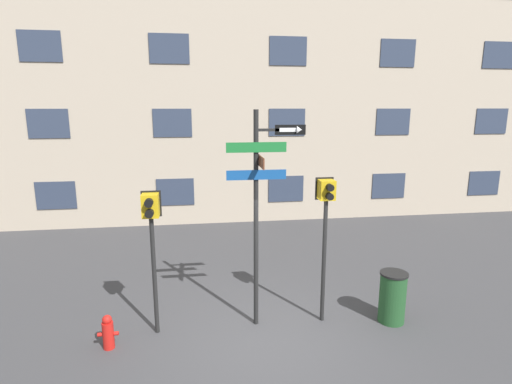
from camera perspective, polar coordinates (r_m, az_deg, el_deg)
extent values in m
plane|color=#38383A|center=(7.67, 1.69, -20.79)|extent=(60.00, 60.00, 0.00)
cube|color=tan|center=(14.56, -3.85, 19.45)|extent=(24.00, 0.60, 12.07)
cube|color=#2D384C|center=(15.19, -26.68, -0.44)|extent=(1.30, 0.03, 0.95)
cube|color=#2D384C|center=(14.41, -11.44, 0.00)|extent=(1.30, 0.03, 0.95)
cube|color=#2D384C|center=(14.71, 4.30, 0.46)|extent=(1.30, 0.03, 0.95)
cube|color=#2D384C|center=(16.04, 18.40, 0.84)|extent=(1.30, 0.03, 0.95)
cube|color=#2D384C|center=(18.17, 29.77, 1.12)|extent=(1.30, 0.03, 0.95)
cube|color=#2D384C|center=(14.91, -27.56, 8.66)|extent=(1.30, 0.03, 0.95)
cube|color=#2D384C|center=(14.11, -11.85, 9.63)|extent=(1.30, 0.03, 0.95)
cube|color=#2D384C|center=(14.42, 4.45, 9.90)|extent=(1.30, 0.03, 0.95)
cube|color=#2D384C|center=(15.78, 18.99, 9.47)|extent=(1.30, 0.03, 0.95)
cube|color=#2D384C|center=(17.94, 30.58, 8.70)|extent=(1.30, 0.03, 0.95)
cube|color=#2D384C|center=(15.01, -28.49, 17.86)|extent=(1.30, 0.03, 0.95)
cube|color=#2D384C|center=(14.22, -12.29, 19.39)|extent=(1.30, 0.03, 0.95)
cube|color=#2D384C|center=(14.53, 4.62, 19.45)|extent=(1.30, 0.03, 0.95)
cube|color=#2D384C|center=(15.88, 19.61, 18.19)|extent=(1.30, 0.03, 0.95)
cube|color=#2D384C|center=(18.03, 31.44, 16.35)|extent=(1.30, 0.03, 0.95)
cylinder|color=black|center=(7.42, 0.00, -4.37)|extent=(0.09, 0.09, 4.12)
cube|color=black|center=(7.18, 2.47, 8.86)|extent=(0.62, 0.05, 0.05)
cube|color=#196B2D|center=(7.09, 0.07, 6.40)|extent=(1.08, 0.02, 0.18)
cube|color=brown|center=(7.19, 0.47, 4.55)|extent=(0.02, 1.06, 0.19)
cube|color=#14478C|center=(7.16, 0.07, 2.46)|extent=(1.08, 0.02, 0.18)
cube|color=black|center=(7.23, 4.93, 8.85)|extent=(0.56, 0.02, 0.18)
cube|color=white|center=(7.21, 4.64, 8.84)|extent=(0.32, 0.01, 0.07)
cone|color=white|center=(7.25, 6.20, 8.83)|extent=(0.10, 0.14, 0.14)
cylinder|color=black|center=(7.68, -14.31, -11.58)|extent=(0.08, 0.08, 2.25)
cube|color=gold|center=(7.26, -14.85, -1.88)|extent=(0.29, 0.26, 0.42)
cube|color=black|center=(7.39, -14.73, -1.62)|extent=(0.35, 0.02, 0.48)
cylinder|color=black|center=(7.05, -15.07, -1.51)|extent=(0.15, 0.12, 0.15)
cylinder|color=black|center=(7.10, -14.98, -2.98)|extent=(0.15, 0.12, 0.15)
cylinder|color=orange|center=(7.11, -15.01, -1.41)|extent=(0.12, 0.01, 0.12)
cylinder|color=black|center=(7.93, 9.67, -9.78)|extent=(0.08, 0.08, 2.47)
cube|color=gold|center=(7.52, 10.04, 0.30)|extent=(0.29, 0.26, 0.37)
cube|color=black|center=(7.65, 9.72, 0.51)|extent=(0.35, 0.02, 0.43)
cylinder|color=black|center=(7.33, 10.52, 0.63)|extent=(0.13, 0.12, 0.13)
cylinder|color=black|center=(7.36, 10.48, -0.63)|extent=(0.13, 0.12, 0.13)
cylinder|color=silver|center=(7.38, 10.39, 0.72)|extent=(0.10, 0.01, 0.10)
cylinder|color=red|center=(7.85, -20.35, -18.64)|extent=(0.19, 0.19, 0.49)
sphere|color=red|center=(7.71, -20.52, -16.71)|extent=(0.17, 0.17, 0.17)
cylinder|color=red|center=(7.87, -21.39, -18.44)|extent=(0.08, 0.07, 0.07)
cylinder|color=red|center=(7.81, -19.33, -18.52)|extent=(0.08, 0.07, 0.07)
cylinder|color=#1E4723|center=(8.51, 18.90, -14.15)|extent=(0.51, 0.51, 0.98)
cylinder|color=black|center=(8.30, 19.14, -10.97)|extent=(0.54, 0.54, 0.04)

